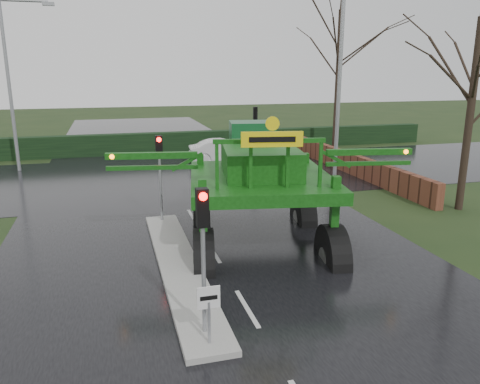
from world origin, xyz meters
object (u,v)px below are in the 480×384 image
object	(u,v)px
traffic_signal_far	(255,121)
traffic_signal_near	(203,231)
street_light_right	(335,69)
crop_sprayer	(202,178)
traffic_signal_mid	(160,160)
street_light_left_far	(13,69)
keep_left_sign	(209,306)
white_sedan	(224,162)

from	to	relation	value
traffic_signal_far	traffic_signal_near	bearing A→B (deg)	69.64
street_light_right	crop_sprayer	bearing A→B (deg)	-135.00
traffic_signal_mid	crop_sprayer	xyz separation A→B (m)	(0.85, -4.14, 0.14)
traffic_signal_mid	street_light_right	world-z (taller)	street_light_right
traffic_signal_near	street_light_left_far	distance (m)	22.37
keep_left_sign	white_sedan	world-z (taller)	keep_left_sign
traffic_signal_far	white_sedan	size ratio (longest dim) A/B	0.77
keep_left_sign	white_sedan	xyz separation A→B (m)	(5.42, 20.72, -1.06)
street_light_right	street_light_left_far	world-z (taller)	same
keep_left_sign	traffic_signal_mid	world-z (taller)	traffic_signal_mid
keep_left_sign	traffic_signal_near	size ratio (longest dim) A/B	0.38
street_light_right	white_sedan	world-z (taller)	street_light_right
keep_left_sign	crop_sprayer	bearing A→B (deg)	80.10
keep_left_sign	traffic_signal_near	bearing A→B (deg)	90.00
traffic_signal_far	crop_sprayer	size ratio (longest dim) A/B	0.34
traffic_signal_mid	street_light_left_far	xyz separation A→B (m)	(-6.89, 12.51, 3.40)
keep_left_sign	street_light_right	distance (m)	17.23
keep_left_sign	traffic_signal_mid	bearing A→B (deg)	90.00
traffic_signal_near	street_light_right	world-z (taller)	street_light_right
keep_left_sign	traffic_signal_far	distance (m)	22.93
traffic_signal_far	white_sedan	world-z (taller)	traffic_signal_far
white_sedan	keep_left_sign	bearing A→B (deg)	169.85
traffic_signal_mid	traffic_signal_far	distance (m)	14.75
traffic_signal_near	street_light_left_far	bearing A→B (deg)	108.17
traffic_signal_near	traffic_signal_far	size ratio (longest dim) A/B	1.00
traffic_signal_mid	white_sedan	distance (m)	13.18
traffic_signal_far	crop_sprayer	world-z (taller)	crop_sprayer
traffic_signal_mid	white_sedan	xyz separation A→B (m)	(5.42, 11.73, -2.59)
traffic_signal_far	white_sedan	xyz separation A→B (m)	(-2.38, -0.78, -2.59)
street_light_left_far	keep_left_sign	bearing A→B (deg)	-72.22
traffic_signal_mid	street_light_right	distance (m)	11.05
street_light_right	white_sedan	bearing A→B (deg)	119.43
keep_left_sign	traffic_signal_far	world-z (taller)	traffic_signal_far
traffic_signal_far	street_light_right	xyz separation A→B (m)	(1.69, -8.01, 3.40)
traffic_signal_near	traffic_signal_mid	distance (m)	8.50
traffic_signal_mid	street_light_right	xyz separation A→B (m)	(9.49, 4.51, 3.40)
traffic_signal_mid	traffic_signal_far	world-z (taller)	same
traffic_signal_near	white_sedan	distance (m)	21.11
keep_left_sign	traffic_signal_far	xyz separation A→B (m)	(7.80, 21.51, 1.53)
keep_left_sign	traffic_signal_far	size ratio (longest dim) A/B	0.38
traffic_signal_mid	street_light_left_far	size ratio (longest dim) A/B	0.35
traffic_signal_near	street_light_right	distance (m)	16.46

